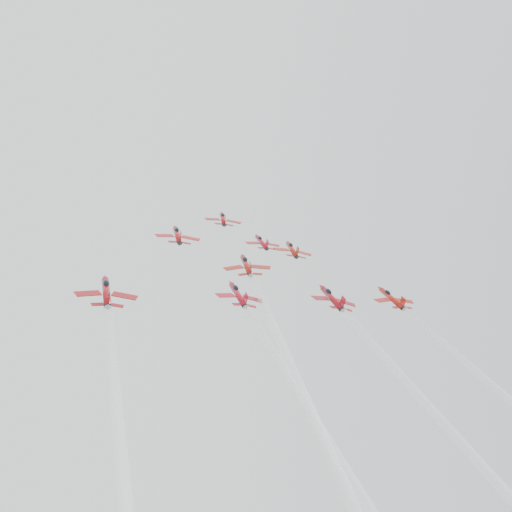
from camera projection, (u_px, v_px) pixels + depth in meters
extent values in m
cylinder|color=#AA1014|center=(223.00, 219.00, 147.64)|extent=(1.13, 8.76, 7.28)
cone|color=#AA1014|center=(219.00, 213.00, 153.40)|extent=(1.13, 2.48, 2.29)
cone|color=black|center=(227.00, 226.00, 142.35)|extent=(1.13, 1.67, 1.65)
ellipsoid|color=black|center=(222.00, 215.00, 149.65)|extent=(1.03, 2.35, 2.13)
cube|color=#AA1014|center=(213.00, 219.00, 146.19)|extent=(4.19, 2.65, 1.23)
cube|color=#AA1014|center=(234.00, 222.00, 147.61)|extent=(4.19, 2.65, 1.23)
cube|color=#AA1014|center=(227.00, 220.00, 143.11)|extent=(0.12, 2.73, 2.76)
cube|color=#AA1014|center=(220.00, 224.00, 142.93)|extent=(2.01, 1.31, 0.70)
cube|color=#AA1014|center=(232.00, 225.00, 143.67)|extent=(2.01, 1.31, 0.70)
cylinder|color=#B01017|center=(177.00, 235.00, 127.59)|extent=(1.19, 9.19, 7.63)
cone|color=#B01017|center=(175.00, 227.00, 133.63)|extent=(1.19, 2.60, 2.40)
cone|color=black|center=(180.00, 244.00, 122.05)|extent=(1.19, 1.75, 1.73)
ellipsoid|color=black|center=(177.00, 230.00, 129.70)|extent=(1.08, 2.46, 2.24)
cube|color=#B01017|center=(165.00, 236.00, 126.07)|extent=(4.39, 2.78, 1.29)
cube|color=#B01017|center=(191.00, 238.00, 127.56)|extent=(4.39, 2.78, 1.29)
cube|color=#B01017|center=(180.00, 236.00, 122.84)|extent=(0.13, 2.86, 2.90)
cube|color=#B01017|center=(172.00, 242.00, 122.65)|extent=(2.11, 1.37, 0.74)
cube|color=#B01017|center=(186.00, 243.00, 123.42)|extent=(2.11, 1.37, 0.74)
cylinder|color=#B0101F|center=(262.00, 243.00, 133.53)|extent=(0.97, 7.54, 6.26)
cone|color=#B0101F|center=(257.00, 236.00, 138.49)|extent=(0.97, 2.13, 1.97)
cone|color=black|center=(267.00, 250.00, 128.98)|extent=(0.97, 1.44, 1.42)
ellipsoid|color=black|center=(260.00, 238.00, 135.27)|extent=(0.89, 2.02, 1.83)
cube|color=#B0101F|center=(253.00, 243.00, 132.29)|extent=(3.60, 2.28, 1.06)
cube|color=#B0101F|center=(272.00, 245.00, 133.51)|extent=(3.60, 2.28, 1.06)
cube|color=#B0101F|center=(266.00, 244.00, 129.64)|extent=(0.11, 2.35, 2.38)
cube|color=#B0101F|center=(261.00, 248.00, 129.48)|extent=(1.73, 1.13, 0.61)
cube|color=#B0101F|center=(271.00, 249.00, 130.11)|extent=(1.73, 1.13, 0.61)
cylinder|color=#A61C0F|center=(292.00, 250.00, 132.05)|extent=(1.07, 8.31, 6.90)
cone|color=#A61C0F|center=(285.00, 242.00, 137.51)|extent=(1.07, 2.35, 2.17)
cone|color=black|center=(299.00, 258.00, 127.04)|extent=(1.07, 1.58, 1.57)
ellipsoid|color=black|center=(290.00, 245.00, 133.96)|extent=(0.98, 2.23, 2.02)
cube|color=#A61C0F|center=(282.00, 250.00, 130.68)|extent=(3.97, 2.51, 1.17)
cube|color=#A61C0F|center=(304.00, 252.00, 132.03)|extent=(3.97, 2.51, 1.17)
cube|color=#A61C0F|center=(298.00, 251.00, 127.76)|extent=(0.12, 2.59, 2.62)
cube|color=#A61C0F|center=(292.00, 256.00, 127.59)|extent=(1.91, 1.24, 0.67)
cube|color=#A61C0F|center=(303.00, 257.00, 128.29)|extent=(1.91, 1.24, 0.67)
cylinder|color=#A5190F|center=(247.00, 266.00, 115.96)|extent=(1.14, 8.81, 7.32)
cone|color=#A5190F|center=(241.00, 255.00, 121.75)|extent=(1.14, 2.49, 2.31)
cone|color=black|center=(252.00, 276.00, 110.65)|extent=(1.14, 1.68, 1.66)
ellipsoid|color=black|center=(245.00, 259.00, 117.99)|extent=(1.03, 2.36, 2.14)
cube|color=#A5190F|center=(234.00, 266.00, 114.50)|extent=(4.21, 2.66, 1.24)
cube|color=#A5190F|center=(261.00, 269.00, 115.93)|extent=(4.21, 2.66, 1.24)
cube|color=#A5190F|center=(252.00, 268.00, 111.41)|extent=(0.12, 2.74, 2.78)
cube|color=#A5190F|center=(244.00, 274.00, 111.22)|extent=(2.02, 1.31, 0.71)
cube|color=#A5190F|center=(258.00, 275.00, 111.96)|extent=(2.02, 1.31, 0.71)
cylinder|color=white|center=(334.00, 422.00, 67.55)|extent=(1.45, 73.87, 58.97)
cylinder|color=#9D0F14|center=(106.00, 292.00, 91.84)|extent=(1.17, 9.04, 7.51)
cone|color=#9D0F14|center=(107.00, 277.00, 97.78)|extent=(1.17, 2.56, 2.37)
cone|color=black|center=(105.00, 308.00, 86.38)|extent=(1.17, 1.72, 1.71)
ellipsoid|color=black|center=(107.00, 283.00, 93.91)|extent=(1.06, 2.42, 2.20)
cube|color=#9D0F14|center=(88.00, 293.00, 90.34)|extent=(4.32, 2.73, 1.27)
cube|color=#9D0F14|center=(124.00, 296.00, 91.80)|extent=(4.32, 2.73, 1.27)
cube|color=#9D0F14|center=(106.00, 297.00, 87.16)|extent=(0.13, 2.82, 2.85)
cube|color=#9D0F14|center=(95.00, 304.00, 86.98)|extent=(2.07, 1.35, 0.73)
cube|color=#9D0F14|center=(115.00, 305.00, 87.74)|extent=(2.07, 1.35, 0.73)
cylinder|color=#AD1022|center=(238.00, 295.00, 100.23)|extent=(1.01, 7.85, 6.52)
cone|color=#AD1022|center=(233.00, 283.00, 105.39)|extent=(1.01, 2.22, 2.05)
cone|color=black|center=(244.00, 307.00, 95.50)|extent=(1.01, 1.50, 1.48)
ellipsoid|color=black|center=(236.00, 288.00, 102.04)|extent=(0.92, 2.10, 1.91)
cube|color=#AD1022|center=(225.00, 296.00, 98.94)|extent=(3.75, 2.37, 1.10)
cube|color=#AD1022|center=(253.00, 298.00, 100.21)|extent=(3.75, 2.37, 1.10)
cube|color=#AD1022|center=(244.00, 299.00, 96.18)|extent=(0.11, 2.44, 2.47)
cube|color=#AD1022|center=(235.00, 305.00, 96.02)|extent=(1.80, 1.17, 0.63)
cube|color=#AD1022|center=(250.00, 306.00, 96.68)|extent=(1.80, 1.17, 0.63)
cylinder|color=white|center=(324.00, 482.00, 57.13)|extent=(1.29, 65.78, 52.51)
cylinder|color=maroon|center=(332.00, 298.00, 106.52)|extent=(1.06, 8.21, 6.82)
cone|color=maroon|center=(322.00, 286.00, 111.92)|extent=(1.06, 2.32, 2.15)
cone|color=black|center=(342.00, 311.00, 101.57)|extent=(1.06, 1.57, 1.55)
ellipsoid|color=black|center=(329.00, 291.00, 108.41)|extent=(0.96, 2.20, 2.00)
cube|color=maroon|center=(320.00, 299.00, 105.16)|extent=(3.92, 2.48, 1.15)
cube|color=maroon|center=(346.00, 301.00, 106.49)|extent=(3.92, 2.48, 1.15)
cube|color=maroon|center=(341.00, 302.00, 102.28)|extent=(0.12, 2.56, 2.59)
cube|color=maroon|center=(333.00, 308.00, 102.11)|extent=(1.88, 1.23, 0.66)
cube|color=maroon|center=(347.00, 309.00, 102.80)|extent=(1.88, 1.23, 0.66)
cylinder|color=white|center=(484.00, 483.00, 61.41)|extent=(1.35, 68.84, 54.95)
cylinder|color=#AF1910|center=(392.00, 299.00, 112.03)|extent=(0.97, 7.55, 6.27)
cone|color=#AF1910|center=(381.00, 288.00, 116.99)|extent=(0.97, 2.13, 1.98)
cone|color=black|center=(403.00, 309.00, 107.47)|extent=(0.97, 1.44, 1.42)
ellipsoid|color=black|center=(388.00, 293.00, 113.76)|extent=(0.89, 2.02, 1.84)
cube|color=#AF1910|center=(382.00, 300.00, 110.78)|extent=(3.61, 2.28, 1.06)
cube|color=#AF1910|center=(404.00, 301.00, 112.00)|extent=(3.61, 2.28, 1.06)
cube|color=#AF1910|center=(402.00, 302.00, 108.13)|extent=(0.11, 2.35, 2.38)
cube|color=#AF1910|center=(395.00, 307.00, 107.97)|extent=(1.73, 1.13, 0.61)
cube|color=#AF1910|center=(407.00, 308.00, 108.60)|extent=(1.73, 1.13, 0.61)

